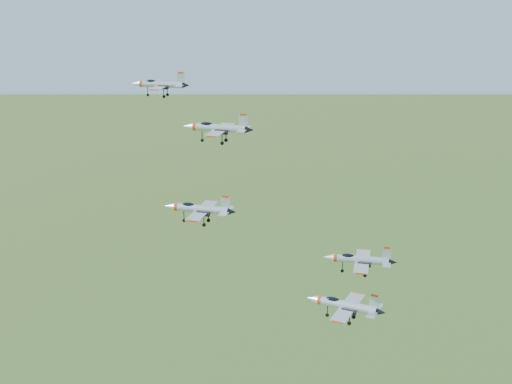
% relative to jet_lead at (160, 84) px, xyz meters
% --- Properties ---
extents(jet_lead, '(11.52, 9.59, 3.08)m').
position_rel_jet_lead_xyz_m(jet_lead, '(0.00, 0.00, 0.00)').
color(jet_lead, silver).
extents(jet_left_high, '(12.89, 10.66, 3.44)m').
position_rel_jet_lead_xyz_m(jet_left_high, '(15.18, -9.25, -5.38)').
color(jet_left_high, silver).
extents(jet_right_high, '(10.77, 8.89, 2.88)m').
position_rel_jet_lead_xyz_m(jet_right_high, '(22.14, -34.17, -11.26)').
color(jet_right_high, silver).
extents(jet_left_low, '(12.75, 10.63, 3.41)m').
position_rel_jet_lead_xyz_m(jet_left_low, '(40.78, -8.86, -26.76)').
color(jet_left_low, silver).
extents(jet_right_low, '(12.68, 10.54, 3.39)m').
position_rel_jet_lead_xyz_m(jet_right_low, '(41.47, -23.90, -28.08)').
color(jet_right_low, silver).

